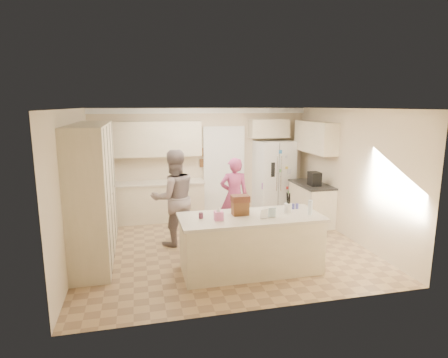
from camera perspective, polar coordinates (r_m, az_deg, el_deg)
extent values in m
cube|color=#9D7F57|center=(7.27, -0.14, -10.35)|extent=(5.20, 4.60, 0.02)
cube|color=white|center=(6.76, -0.15, 10.77)|extent=(5.20, 4.60, 0.02)
cube|color=beige|center=(9.13, -3.43, 2.60)|extent=(5.20, 0.02, 2.60)
cube|color=beige|center=(4.74, 6.23, -5.54)|extent=(5.20, 0.02, 2.60)
cube|color=beige|center=(6.81, -22.06, -1.16)|extent=(0.02, 4.60, 2.60)
cube|color=beige|center=(7.90, 18.63, 0.69)|extent=(0.02, 4.60, 2.60)
cube|color=white|center=(8.98, -3.47, 10.34)|extent=(5.20, 0.08, 0.12)
cube|color=beige|center=(6.99, -19.23, -1.71)|extent=(0.60, 2.60, 2.35)
cube|color=beige|center=(8.88, -10.37, -3.48)|extent=(2.20, 0.60, 0.88)
cube|color=beige|center=(8.76, -10.47, -0.58)|extent=(2.24, 0.63, 0.04)
cube|color=beige|center=(8.75, -10.75, 6.01)|extent=(2.20, 0.35, 0.80)
cube|color=black|center=(9.25, -0.03, 1.17)|extent=(0.90, 0.06, 2.10)
cube|color=white|center=(9.22, 0.02, 1.13)|extent=(1.02, 0.03, 2.22)
cube|color=brown|center=(9.06, -3.28, 4.13)|extent=(0.15, 0.02, 0.20)
cube|color=brown|center=(9.10, -3.27, 2.45)|extent=(0.15, 0.02, 0.20)
cube|color=white|center=(9.42, 7.53, 0.33)|extent=(0.98, 0.81, 1.80)
cube|color=gray|center=(9.10, 8.32, -0.08)|extent=(0.02, 0.02, 1.78)
cube|color=black|center=(8.97, 7.08, 1.41)|extent=(0.22, 0.03, 0.35)
cylinder|color=silver|center=(9.04, 8.09, 0.82)|extent=(0.02, 0.02, 0.85)
cylinder|color=silver|center=(9.08, 8.67, 0.84)|extent=(0.02, 0.02, 0.85)
cube|color=beige|center=(9.29, 6.87, 7.65)|extent=(0.95, 0.35, 0.45)
cube|color=beige|center=(8.79, 13.14, -3.75)|extent=(0.60, 1.20, 0.88)
cube|color=#2D2B28|center=(8.68, 13.21, -0.81)|extent=(0.63, 1.24, 0.04)
cube|color=beige|center=(8.76, 13.73, 6.23)|extent=(0.35, 1.50, 0.70)
cube|color=black|center=(8.45, 13.62, 0.03)|extent=(0.22, 0.28, 0.30)
cube|color=beige|center=(6.17, 4.05, -9.93)|extent=(2.20, 0.90, 0.88)
cube|color=beige|center=(6.02, 4.12, -5.84)|extent=(2.28, 0.96, 0.05)
cylinder|color=white|center=(6.25, 9.70, -4.37)|extent=(0.13, 0.13, 0.15)
cube|color=pink|center=(5.76, -0.83, -5.61)|extent=(0.13, 0.13, 0.14)
cone|color=white|center=(5.73, -0.83, -4.55)|extent=(0.08, 0.08, 0.08)
cube|color=brown|center=(6.03, 2.49, -4.45)|extent=(0.26, 0.18, 0.22)
cube|color=#592D1E|center=(5.99, 2.50, -2.98)|extent=(0.28, 0.20, 0.10)
cylinder|color=#59263F|center=(5.86, -3.54, -5.58)|extent=(0.07, 0.07, 0.09)
cube|color=white|center=(5.85, 6.12, -5.30)|extent=(0.12, 0.06, 0.16)
cube|color=silver|center=(5.95, 7.33, -5.06)|extent=(0.12, 0.05, 0.16)
cylinder|color=silver|center=(6.19, 13.00, -4.23)|extent=(0.07, 0.07, 0.24)
cylinder|color=#4745A0|center=(6.48, 10.50, -4.13)|extent=(0.05, 0.05, 0.09)
cylinder|color=#4745A0|center=(6.50, 11.07, -4.08)|extent=(0.05, 0.05, 0.09)
imported|color=gray|center=(7.20, -7.63, -2.86)|extent=(1.02, 0.86, 1.85)
imported|color=#AC425D|center=(7.81, 1.55, -2.55)|extent=(0.63, 0.45, 1.61)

